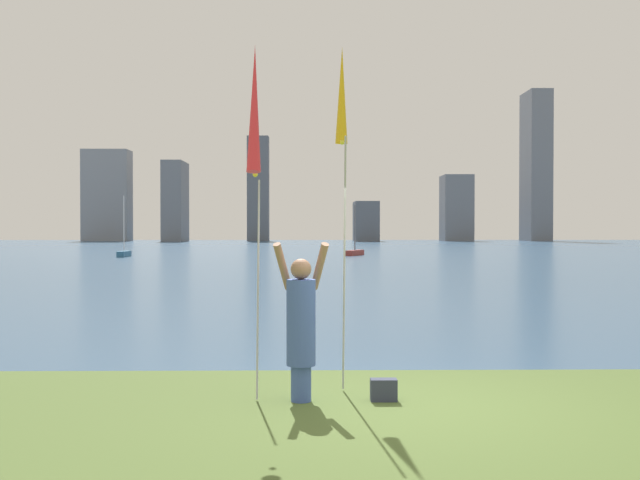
% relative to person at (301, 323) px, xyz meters
% --- Properties ---
extents(ground, '(120.00, 138.00, 0.12)m').
position_rel_person_xyz_m(ground, '(1.23, 50.66, -0.97)').
color(ground, '#475B28').
extents(person, '(0.68, 0.50, 1.86)m').
position_rel_person_xyz_m(person, '(0.00, 0.00, 0.00)').
color(person, '#3F59A5').
rests_on(person, ground).
extents(kite_flag_left, '(0.16, 0.99, 4.10)m').
position_rel_person_xyz_m(kite_flag_left, '(-0.52, -0.31, 2.37)').
color(kite_flag_left, '#B2B2B7').
rests_on(kite_flag_left, ground).
extents(kite_flag_right, '(0.16, 1.21, 4.34)m').
position_rel_person_xyz_m(kite_flag_right, '(0.52, 0.90, 2.70)').
color(kite_flag_right, '#B2B2B7').
rests_on(kite_flag_right, ground).
extents(bag, '(0.31, 0.17, 0.26)m').
position_rel_person_xyz_m(bag, '(0.97, -0.00, -0.79)').
color(bag, '#33384C').
rests_on(bag, ground).
extents(sailboat_2, '(0.55, 2.37, 4.34)m').
position_rel_person_xyz_m(sailboat_2, '(-13.05, 43.63, -0.63)').
color(sailboat_2, '#2D6084').
rests_on(sailboat_2, ground).
extents(sailboat_4, '(1.56, 2.65, 3.77)m').
position_rel_person_xyz_m(sailboat_4, '(3.53, 46.17, -0.65)').
color(sailboat_4, maroon).
rests_on(sailboat_4, ground).
extents(skyline_tower_0, '(7.34, 4.15, 14.62)m').
position_rel_person_xyz_m(skyline_tower_0, '(-32.44, 109.96, 6.40)').
color(skyline_tower_0, gray).
rests_on(skyline_tower_0, ground).
extents(skyline_tower_1, '(3.15, 7.63, 12.54)m').
position_rel_person_xyz_m(skyline_tower_1, '(-21.06, 107.64, 5.36)').
color(skyline_tower_1, slate).
rests_on(skyline_tower_1, ground).
extents(skyline_tower_2, '(3.41, 3.05, 16.75)m').
position_rel_person_xyz_m(skyline_tower_2, '(-8.07, 109.34, 7.46)').
color(skyline_tower_2, '#565B66').
rests_on(skyline_tower_2, ground).
extents(skyline_tower_3, '(3.70, 7.99, 6.22)m').
position_rel_person_xyz_m(skyline_tower_3, '(9.07, 107.18, 2.20)').
color(skyline_tower_3, '#565B66').
rests_on(skyline_tower_3, ground).
extents(skyline_tower_4, '(4.63, 5.55, 10.56)m').
position_rel_person_xyz_m(skyline_tower_4, '(23.87, 109.27, 4.37)').
color(skyline_tower_4, slate).
rests_on(skyline_tower_4, ground).
extents(skyline_tower_5, '(3.47, 6.73, 24.03)m').
position_rel_person_xyz_m(skyline_tower_5, '(36.75, 109.37, 11.10)').
color(skyline_tower_5, slate).
rests_on(skyline_tower_5, ground).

